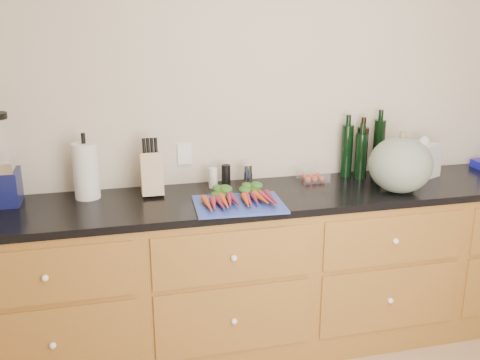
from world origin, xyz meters
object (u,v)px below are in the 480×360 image
object	(u,v)px
paper_towel	(86,171)
tomato_box	(313,175)
carrots	(237,197)
knife_block	(152,174)
squash	(400,165)
cutting_board	(239,204)

from	to	relation	value
paper_towel	tomato_box	distance (m)	1.31
carrots	knife_block	size ratio (longest dim) A/B	1.59
carrots	squash	distance (m)	0.94
tomato_box	knife_block	bearing A→B (deg)	-178.21
squash	knife_block	xyz separation A→B (m)	(-1.35, 0.29, -0.04)
cutting_board	squash	xyz separation A→B (m)	(0.93, 0.01, 0.15)
cutting_board	squash	bearing A→B (deg)	0.80
carrots	squash	world-z (taller)	squash
knife_block	tomato_box	size ratio (longest dim) A/B	1.41
cutting_board	tomato_box	distance (m)	0.63
carrots	paper_towel	size ratio (longest dim) A/B	1.23
squash	knife_block	distance (m)	1.38
squash	knife_block	bearing A→B (deg)	167.98
cutting_board	carrots	xyz separation A→B (m)	(-0.00, 0.04, 0.03)
squash	carrots	bearing A→B (deg)	178.58
tomato_box	squash	bearing A→B (deg)	-39.30
squash	tomato_box	xyz separation A→B (m)	(-0.39, 0.32, -0.12)
squash	paper_towel	world-z (taller)	squash
carrots	paper_towel	xyz separation A→B (m)	(-0.77, 0.28, 0.12)
cutting_board	paper_towel	xyz separation A→B (m)	(-0.77, 0.32, 0.15)
squash	paper_towel	bearing A→B (deg)	169.72
knife_block	tomato_box	bearing A→B (deg)	1.79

